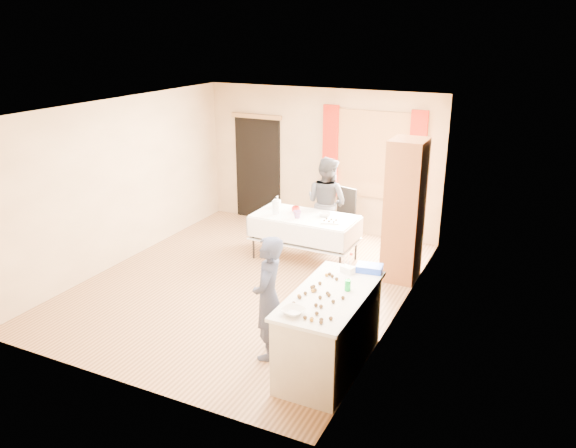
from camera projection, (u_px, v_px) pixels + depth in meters
The scene contains 29 objects.
floor at pixel (248, 283), 8.38m from camera, with size 4.50×5.50×0.02m, color #9E7047.
ceiling at pixel (244, 106), 7.51m from camera, with size 4.50×5.50×0.02m, color white.
wall_back at pixel (321, 160), 10.29m from camera, with size 4.50×0.02×2.60m, color tan.
wall_front at pixel (109, 272), 5.60m from camera, with size 4.50×0.02×2.60m, color tan.
wall_left at pixel (122, 181), 8.87m from camera, with size 0.02×5.50×2.60m, color tan.
wall_right at pixel (403, 222), 7.02m from camera, with size 0.02×5.50×2.60m, color tan.
window_frame at pixel (373, 155), 9.78m from camera, with size 1.32×0.06×1.52m, color olive.
window_pane at pixel (373, 155), 9.77m from camera, with size 1.20×0.02×1.40m, color white.
curtain_left at pixel (330, 151), 10.06m from camera, with size 0.28×0.06×1.65m, color #99180B.
curtain_right at pixel (417, 160), 9.42m from camera, with size 0.28×0.06×1.65m, color #99180B.
doorway at pixel (258, 169), 10.89m from camera, with size 0.95×0.04×2.00m, color black.
door_lintel at pixel (256, 116), 10.53m from camera, with size 1.05×0.06×0.08m, color olive.
cabinet at pixel (405, 211), 8.21m from camera, with size 0.50×0.60×2.13m, color brown.
counter at pixel (330, 330), 6.18m from camera, with size 0.76×1.60×0.91m.
party_table at pixel (305, 233), 9.09m from camera, with size 1.70×0.89×0.75m.
chair at pixel (341, 226), 9.93m from camera, with size 0.48×0.48×0.95m.
girl at pixel (268, 298), 6.31m from camera, with size 0.45×0.59×1.47m, color #252A44.
woman at pixel (326, 203), 9.51m from camera, with size 0.90×0.78×1.58m, color black.
soda_can at pixel (348, 285), 6.07m from camera, with size 0.07×0.07×0.12m, color #0E8F2C.
mixing_bowl at pixel (293, 311), 5.59m from camera, with size 0.28×0.28×0.06m, color white.
foam_block at pixel (348, 270), 6.51m from camera, with size 0.15×0.10×0.08m, color white.
blue_basket at pixel (369, 268), 6.55m from camera, with size 0.30×0.20×0.08m, color blue.
pitcher at pixel (276, 207), 9.04m from camera, with size 0.11×0.11×0.22m, color silver.
cup_red at pixel (296, 210), 9.12m from camera, with size 0.14×0.14×0.10m, color red.
cup_rainbow at pixel (297, 214), 8.86m from camera, with size 0.15×0.15×0.12m, color red.
small_bowl at pixel (325, 214), 8.96m from camera, with size 0.21×0.21×0.06m, color white.
pastry_tray at pixel (330, 222), 8.68m from camera, with size 0.28×0.20×0.02m, color white.
bottle at pixel (277, 202), 9.39m from camera, with size 0.10×0.10×0.19m, color white.
cake_balls at pixel (321, 296), 5.91m from camera, with size 0.52×1.11×0.04m.
Camera 1 is at (3.83, -6.60, 3.62)m, focal length 35.00 mm.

